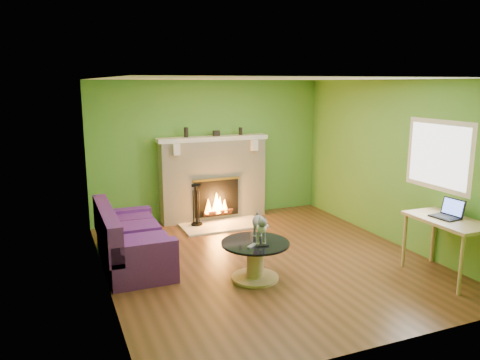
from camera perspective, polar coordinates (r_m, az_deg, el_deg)
The scene contains 22 objects.
floor at distance 6.97m, azimuth 3.15°, elevation -9.70°, with size 5.00×5.00×0.00m, color #512E17.
ceiling at distance 6.48m, azimuth 3.41°, elevation 12.21°, with size 5.00×5.00×0.00m, color white.
wall_back at distance 8.89m, azimuth -3.71°, elevation 3.68°, with size 5.00×5.00×0.00m, color #4F8D2E.
wall_front at distance 4.54m, azimuth 17.06°, elevation -4.73°, with size 5.00×5.00×0.00m, color #4F8D2E.
wall_left at distance 6.00m, azimuth -16.50°, elevation -0.73°, with size 5.00×5.00×0.00m, color #4F8D2E.
wall_right at distance 7.83m, azimuth 18.31°, elevation 2.00°, with size 5.00×5.00×0.00m, color #4F8D2E.
window_frame at distance 7.14m, azimuth 23.05°, elevation 2.79°, with size 1.20×1.20×0.00m, color silver.
window_pane at distance 7.13m, azimuth 23.01°, elevation 2.79°, with size 1.06×1.06×0.00m, color white.
fireplace at distance 8.81m, azimuth -3.28°, elevation 0.13°, with size 2.10×0.46×1.58m.
hearth at distance 8.53m, azimuth -2.08°, elevation -5.51°, with size 1.50×0.75×0.03m, color beige.
mantel at distance 8.67m, azimuth -3.30°, elevation 5.08°, with size 2.10×0.28×0.08m, color beige.
sofa at distance 6.91m, azimuth -13.35°, elevation -7.33°, with size 0.87×1.87×0.84m.
coffee_table at distance 6.23m, azimuth 1.86°, elevation -9.46°, with size 0.90×0.90×0.51m.
desk at distance 6.73m, azimuth 24.04°, elevation -5.15°, with size 0.63×1.09×0.81m.
cat at distance 6.17m, azimuth 2.37°, elevation -5.64°, with size 0.23×0.62×0.39m, color #5C5B60, non-canonical shape.
remote_silver at distance 6.01m, azimuth 1.47°, elevation -7.98°, with size 0.17×0.04×0.02m, color #949497.
remote_black at distance 6.00m, azimuth 2.76°, elevation -8.02°, with size 0.16×0.04×0.02m, color black.
laptop at distance 6.69m, azimuth 23.77°, elevation -3.21°, with size 0.30×0.34×0.25m, color black, non-canonical shape.
fire_tools at distance 8.42m, azimuth -5.34°, elevation -2.98°, with size 0.20×0.20×0.76m, color black, non-canonical shape.
mantel_vase_left at distance 8.53m, azimuth -6.59°, elevation 5.79°, with size 0.08×0.08×0.18m, color black.
mantel_vase_right at distance 8.88m, azimuth 0.07°, elevation 5.97°, with size 0.07×0.07×0.14m, color black.
mantel_box at distance 8.71m, azimuth -2.90°, elevation 5.71°, with size 0.12×0.08×0.10m, color black.
Camera 1 is at (-2.81, -5.84, 2.55)m, focal length 35.00 mm.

